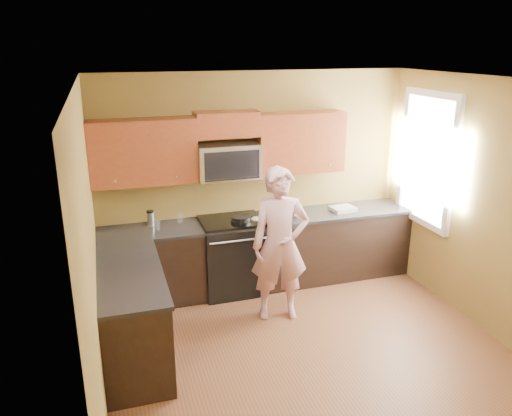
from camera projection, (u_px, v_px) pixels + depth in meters
name	position (u px, v px, depth m)	size (l,w,h in m)	color
floor	(313.00, 358.00, 5.03)	(4.00, 4.00, 0.00)	brown
ceiling	(325.00, 82.00, 4.18)	(4.00, 4.00, 0.00)	white
wall_back	(255.00, 179.00, 6.42)	(4.00, 4.00, 0.00)	brown
wall_front	(466.00, 356.00, 2.79)	(4.00, 4.00, 0.00)	brown
wall_left	(91.00, 259.00, 4.04)	(4.00, 4.00, 0.00)	brown
wall_right	(496.00, 212.00, 5.17)	(4.00, 4.00, 0.00)	brown
cabinet_back_run	(262.00, 253.00, 6.43)	(4.00, 0.60, 0.88)	black
cabinet_left_run	(133.00, 316.00, 4.96)	(0.60, 1.60, 0.88)	black
countertop_back	(262.00, 220.00, 6.28)	(4.00, 0.62, 0.04)	black
countertop_left	(130.00, 274.00, 4.81)	(0.62, 1.60, 0.04)	black
stove	(232.00, 255.00, 6.29)	(0.76, 0.65, 0.95)	black
microwave	(228.00, 178.00, 6.09)	(0.76, 0.40, 0.42)	silver
upper_cab_left	(145.00, 184.00, 5.85)	(1.22, 0.33, 0.75)	brown
upper_cab_right	(299.00, 172.00, 6.39)	(1.12, 0.33, 0.75)	brown
upper_cab_over_mw	(226.00, 124.00, 5.92)	(0.76, 0.33, 0.30)	brown
window	(427.00, 159.00, 6.16)	(0.06, 1.06, 1.66)	white
woman	(280.00, 245.00, 5.56)	(0.64, 0.42, 1.76)	#DE6F86
frying_pan	(241.00, 220.00, 6.12)	(0.24, 0.42, 0.06)	black
butter_tub	(279.00, 220.00, 6.21)	(0.13, 0.13, 0.09)	yellow
toast_slice	(270.00, 222.00, 6.14)	(0.11, 0.11, 0.01)	#B27F47
napkin_a	(256.00, 219.00, 6.15)	(0.11, 0.12, 0.06)	silver
napkin_b	(294.00, 214.00, 6.32)	(0.12, 0.13, 0.07)	silver
dish_towel	(343.00, 209.00, 6.56)	(0.30, 0.24, 0.05)	silver
travel_mug	(151.00, 226.00, 6.03)	(0.09, 0.09, 0.19)	silver
glass_b	(180.00, 217.00, 6.13)	(0.07, 0.07, 0.12)	silver
glass_c	(157.00, 225.00, 5.88)	(0.07, 0.07, 0.12)	silver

